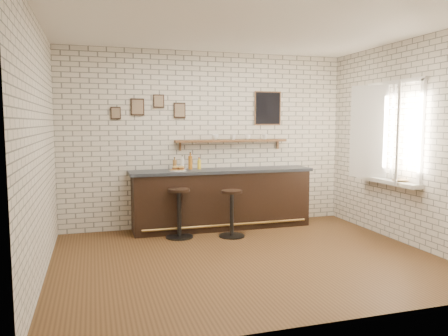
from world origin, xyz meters
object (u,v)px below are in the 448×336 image
(book_lower, at_px, (399,181))
(sandwich_plate, at_px, (178,170))
(bitters_bottle_white, at_px, (182,164))
(bar_stool_right, at_px, (232,212))
(shelf_cup_b, at_px, (233,137))
(ciabatta_sandwich, at_px, (178,168))
(bitters_bottle_amber, at_px, (190,162))
(bar_stool_left, at_px, (179,211))
(condiment_bottle_yellow, at_px, (199,164))
(shelf_cup_a, at_px, (215,137))
(bar_counter, at_px, (222,199))
(shelf_cup_c, at_px, (248,137))
(book_upper, at_px, (397,179))
(shelf_cup_d, at_px, (265,137))
(bitters_bottle_brown, at_px, (175,165))

(book_lower, bearing_deg, sandwich_plate, 131.70)
(bitters_bottle_white, height_order, bar_stool_right, bitters_bottle_white)
(shelf_cup_b, xyz_separation_m, book_lower, (1.95, -1.88, -0.60))
(ciabatta_sandwich, bearing_deg, bitters_bottle_amber, 33.79)
(ciabatta_sandwich, relative_size, book_lower, 0.99)
(bar_stool_left, height_order, shelf_cup_b, shelf_cup_b)
(bitters_bottle_amber, relative_size, condiment_bottle_yellow, 1.47)
(condiment_bottle_yellow, relative_size, bar_stool_right, 0.27)
(bitters_bottle_amber, distance_m, bar_stool_right, 1.15)
(shelf_cup_a, bearing_deg, bar_counter, -101.88)
(shelf_cup_c, height_order, book_upper, shelf_cup_c)
(bitters_bottle_white, bearing_deg, condiment_bottle_yellow, 0.00)
(bitters_bottle_amber, relative_size, shelf_cup_b, 3.31)
(bar_stool_right, height_order, shelf_cup_d, shelf_cup_d)
(bitters_bottle_white, distance_m, bitters_bottle_amber, 0.14)
(shelf_cup_c, relative_size, shelf_cup_d, 1.16)
(shelf_cup_b, distance_m, shelf_cup_c, 0.27)
(bar_counter, distance_m, shelf_cup_d, 1.36)
(sandwich_plate, height_order, book_lower, sandwich_plate)
(book_lower, bearing_deg, shelf_cup_d, 106.55)
(sandwich_plate, xyz_separation_m, shelf_cup_d, (1.62, 0.23, 0.53))
(bar_counter, height_order, book_upper, bar_counter)
(shelf_cup_d, distance_m, book_upper, 2.37)
(shelf_cup_d, bearing_deg, shelf_cup_c, 153.98)
(shelf_cup_d, bearing_deg, book_lower, -80.16)
(shelf_cup_c, distance_m, book_lower, 2.60)
(ciabatta_sandwich, xyz_separation_m, bar_stool_left, (-0.07, -0.39, -0.64))
(bitters_bottle_amber, bearing_deg, book_upper, -33.01)
(bar_stool_left, distance_m, shelf_cup_b, 1.68)
(ciabatta_sandwich, relative_size, book_upper, 1.09)
(bar_stool_right, distance_m, shelf_cup_d, 1.65)
(bar_stool_right, bearing_deg, shelf_cup_b, 70.64)
(shelf_cup_d, bearing_deg, shelf_cup_a, 153.98)
(bar_counter, xyz_separation_m, shelf_cup_c, (0.53, 0.20, 1.04))
(bar_stool_right, bearing_deg, bar_stool_left, 167.25)
(ciabatta_sandwich, height_order, bitters_bottle_amber, bitters_bottle_amber)
(bitters_bottle_white, xyz_separation_m, bar_stool_left, (-0.17, -0.55, -0.69))
(bar_counter, xyz_separation_m, bitters_bottle_brown, (-0.78, 0.13, 0.59))
(shelf_cup_b, bearing_deg, sandwich_plate, 131.03)
(bitters_bottle_amber, distance_m, book_lower, 3.28)
(ciabatta_sandwich, height_order, bitters_bottle_brown, bitters_bottle_brown)
(bar_stool_right, relative_size, shelf_cup_a, 6.34)
(shelf_cup_a, xyz_separation_m, shelf_cup_d, (0.91, 0.00, -0.00))
(ciabatta_sandwich, height_order, book_upper, ciabatta_sandwich)
(bitters_bottle_amber, distance_m, book_upper, 3.27)
(sandwich_plate, distance_m, bar_stool_left, 0.72)
(bitters_bottle_amber, bearing_deg, shelf_cup_b, 5.21)
(sandwich_plate, xyz_separation_m, book_upper, (2.98, -1.62, -0.06))
(bitters_bottle_white, xyz_separation_m, bar_stool_right, (0.64, -0.73, -0.71))
(bar_counter, distance_m, sandwich_plate, 0.92)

